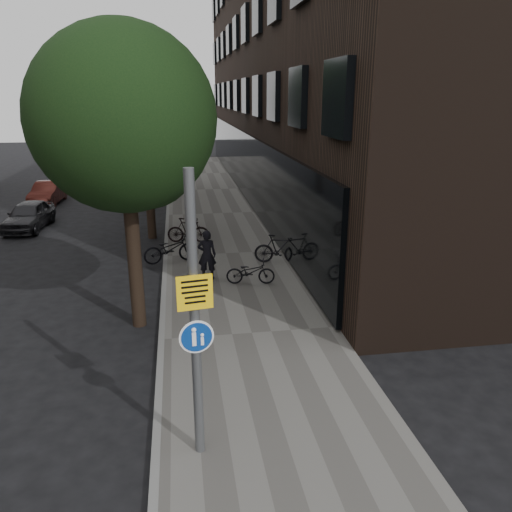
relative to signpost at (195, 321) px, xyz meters
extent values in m
plane|color=black|center=(1.26, 0.82, -2.52)|extent=(120.00, 120.00, 0.00)
cube|color=#63615C|center=(1.51, 10.82, -2.46)|extent=(4.50, 60.00, 0.12)
cube|color=slate|center=(-0.74, 10.82, -2.46)|extent=(0.15, 60.00, 0.13)
cube|color=black|center=(9.76, 22.82, 6.48)|extent=(12.00, 40.00, 18.00)
cylinder|color=black|center=(-1.34, 5.32, -0.92)|extent=(0.36, 0.36, 3.20)
sphere|color=black|center=(-1.34, 5.32, 2.78)|extent=(4.40, 4.40, 4.40)
sphere|color=black|center=(-0.94, 6.12, 1.78)|extent=(2.64, 2.64, 2.64)
cylinder|color=black|center=(-1.34, 13.82, -0.92)|extent=(0.36, 0.36, 3.20)
sphere|color=black|center=(-1.34, 13.82, 2.78)|extent=(5.00, 5.00, 5.00)
sphere|color=black|center=(-0.94, 14.62, 1.78)|extent=(3.00, 3.00, 3.00)
cylinder|color=black|center=(-1.34, 22.82, -0.92)|extent=(0.36, 0.36, 3.20)
sphere|color=black|center=(-1.34, 22.82, 2.78)|extent=(5.00, 5.00, 5.00)
sphere|color=black|center=(-0.94, 23.62, 1.78)|extent=(3.00, 3.00, 3.00)
cylinder|color=#595B5E|center=(0.00, 0.00, -0.02)|extent=(0.16, 0.16, 4.76)
cube|color=#E4B40C|center=(0.00, 0.00, 0.51)|extent=(0.55, 0.11, 0.55)
cylinder|color=navy|center=(0.00, 0.00, -0.24)|extent=(0.48, 0.09, 0.49)
cylinder|color=white|center=(0.00, 0.00, -0.24)|extent=(0.55, 0.10, 0.55)
imported|color=black|center=(0.65, 8.21, -1.59)|extent=(0.64, 0.47, 1.63)
imported|color=black|center=(1.97, 7.54, -2.00)|extent=(1.59, 0.75, 0.80)
imported|color=black|center=(3.26, 9.41, -1.88)|extent=(1.80, 0.89, 1.04)
imported|color=black|center=(-0.54, 10.08, -1.90)|extent=(2.01, 1.11, 1.00)
imported|color=black|center=(0.16, 12.50, -1.90)|extent=(1.74, 0.75, 1.01)
imported|color=black|center=(-6.88, 16.21, -1.89)|extent=(1.79, 3.81, 1.26)
imported|color=#501D17|center=(-7.33, 21.83, -1.92)|extent=(1.51, 3.77, 1.22)
imported|color=#1D2034|center=(-6.87, 29.06, -1.89)|extent=(1.92, 4.42, 1.26)
camera|label=1|loc=(-0.15, -7.07, 3.34)|focal=35.00mm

